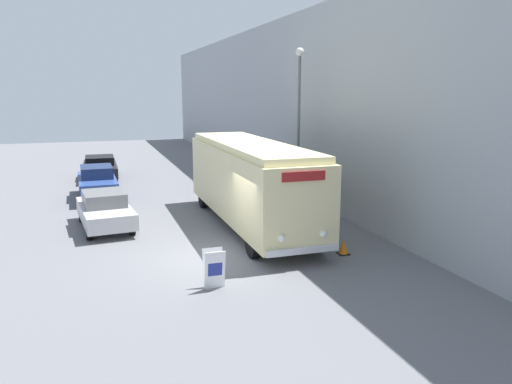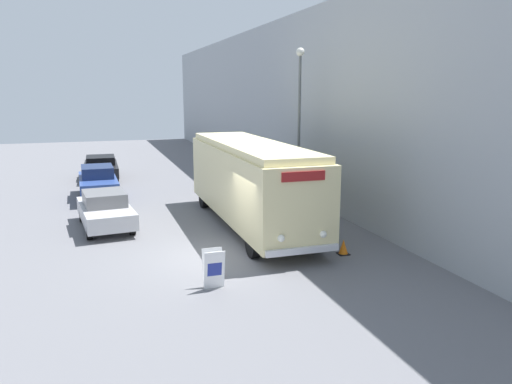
# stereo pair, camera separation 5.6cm
# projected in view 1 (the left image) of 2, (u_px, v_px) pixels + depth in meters

# --- Properties ---
(ground_plane) EXTENTS (80.00, 80.00, 0.00)m
(ground_plane) POSITION_uv_depth(u_px,v_px,m) (215.00, 257.00, 15.92)
(ground_plane) COLOR slate
(building_wall_right) EXTENTS (0.30, 60.00, 8.91)m
(building_wall_right) POSITION_uv_depth(u_px,v_px,m) (286.00, 105.00, 26.30)
(building_wall_right) COLOR #9EA3A8
(building_wall_right) RESTS_ON ground_plane
(vintage_bus) EXTENTS (2.45, 10.21, 3.28)m
(vintage_bus) POSITION_uv_depth(u_px,v_px,m) (250.00, 180.00, 19.21)
(vintage_bus) COLOR black
(vintage_bus) RESTS_ON ground_plane
(sign_board) EXTENTS (0.55, 0.40, 1.07)m
(sign_board) POSITION_uv_depth(u_px,v_px,m) (214.00, 270.00, 13.30)
(sign_board) COLOR gray
(sign_board) RESTS_ON ground_plane
(streetlamp) EXTENTS (0.36, 0.36, 6.99)m
(streetlamp) POSITION_uv_depth(u_px,v_px,m) (299.00, 108.00, 21.58)
(streetlamp) COLOR #595E60
(streetlamp) RESTS_ON ground_plane
(parked_car_near) EXTENTS (2.16, 4.28, 1.40)m
(parked_car_near) POSITION_uv_depth(u_px,v_px,m) (105.00, 210.00, 19.14)
(parked_car_near) COLOR black
(parked_car_near) RESTS_ON ground_plane
(parked_car_mid) EXTENTS (1.85, 4.50, 1.57)m
(parked_car_mid) POSITION_uv_depth(u_px,v_px,m) (97.00, 182.00, 24.50)
(parked_car_mid) COLOR black
(parked_car_mid) RESTS_ON ground_plane
(parked_car_far) EXTENTS (1.95, 4.54, 1.35)m
(parked_car_far) POSITION_uv_depth(u_px,v_px,m) (100.00, 167.00, 29.92)
(parked_car_far) COLOR black
(parked_car_far) RESTS_ON ground_plane
(traffic_cone) EXTENTS (0.36, 0.36, 0.49)m
(traffic_cone) POSITION_uv_depth(u_px,v_px,m) (343.00, 247.00, 16.12)
(traffic_cone) COLOR black
(traffic_cone) RESTS_ON ground_plane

